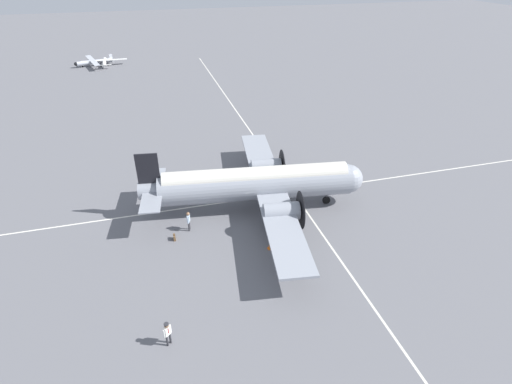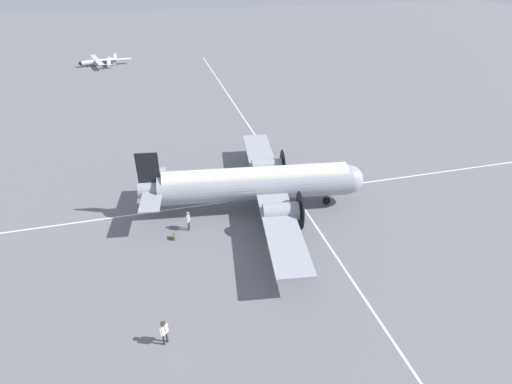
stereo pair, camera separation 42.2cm
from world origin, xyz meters
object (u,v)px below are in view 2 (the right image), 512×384
object	(u,v)px
suitcase_near_door	(174,237)
light_aircraft_distant	(109,61)
crew_foreground	(164,330)
passenger_boarding	(188,219)
traffic_cone	(269,247)
airliner_main	(261,183)
light_aircraft_taxiing	(98,61)

from	to	relation	value
suitcase_near_door	light_aircraft_distant	distance (m)	61.57
suitcase_near_door	crew_foreground	bearing A→B (deg)	-7.39
passenger_boarding	crew_foreground	bearing A→B (deg)	-176.15
suitcase_near_door	passenger_boarding	bearing A→B (deg)	126.39
crew_foreground	light_aircraft_distant	xyz separation A→B (m)	(-70.86, -6.53, -0.30)
passenger_boarding	traffic_cone	bearing A→B (deg)	-108.61
airliner_main	light_aircraft_distant	xyz separation A→B (m)	(-58.56, -15.58, -1.79)
crew_foreground	passenger_boarding	bearing A→B (deg)	-141.51
passenger_boarding	light_aircraft_taxiing	size ratio (longest dim) A/B	0.17
light_aircraft_taxiing	light_aircraft_distant	bearing A→B (deg)	159.59
crew_foreground	light_aircraft_taxiing	xyz separation A→B (m)	(-71.09, -8.62, -0.25)
crew_foreground	suitcase_near_door	world-z (taller)	crew_foreground
suitcase_near_door	light_aircraft_distant	size ratio (longest dim) A/B	0.06
crew_foreground	traffic_cone	distance (m)	10.58
airliner_main	light_aircraft_taxiing	size ratio (longest dim) A/B	2.28
airliner_main	passenger_boarding	distance (m)	6.84
airliner_main	suitcase_near_door	distance (m)	8.50
airliner_main	suitcase_near_door	world-z (taller)	airliner_main
passenger_boarding	suitcase_near_door	bearing A→B (deg)	143.67
airliner_main	light_aircraft_distant	bearing A→B (deg)	112.88
passenger_boarding	light_aircraft_taxiing	world-z (taller)	light_aircraft_taxiing
airliner_main	light_aircraft_taxiing	bearing A→B (deg)	114.71
light_aircraft_taxiing	traffic_cone	xyz separation A→B (m)	(64.37, 16.75, -0.61)
airliner_main	traffic_cone	bearing A→B (deg)	-91.37
passenger_boarding	airliner_main	bearing A→B (deg)	-59.26
suitcase_near_door	light_aircraft_taxiing	bearing A→B (deg)	-170.84
crew_foreground	passenger_boarding	xyz separation A→B (m)	(-10.75, 2.56, -0.01)
airliner_main	traffic_cone	size ratio (longest dim) A/B	50.63
crew_foreground	traffic_cone	world-z (taller)	crew_foreground
crew_foreground	passenger_boarding	size ratio (longest dim) A/B	0.98
traffic_cone	crew_foreground	bearing A→B (deg)	-50.46
airliner_main	suitcase_near_door	xyz separation A→B (m)	(2.51, -7.78, -2.33)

